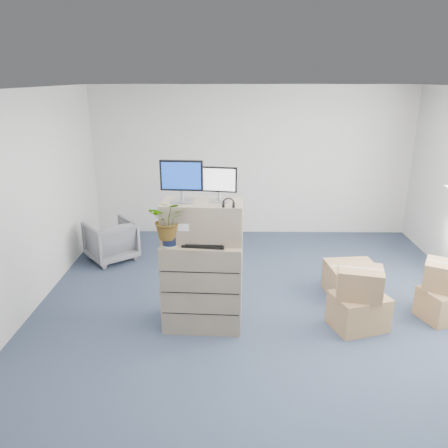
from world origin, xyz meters
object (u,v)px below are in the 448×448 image
(filing_cabinet_lower, at_px, (203,284))
(office_chair, at_px, (111,239))
(water_bottle, at_px, (212,229))
(keyboard, at_px, (204,245))
(monitor_left, at_px, (182,179))
(monitor_right, at_px, (219,182))
(potted_plant, at_px, (169,225))

(filing_cabinet_lower, height_order, office_chair, filing_cabinet_lower)
(filing_cabinet_lower, height_order, water_bottle, water_bottle)
(keyboard, bearing_deg, monitor_left, 153.60)
(filing_cabinet_lower, relative_size, monitor_left, 2.23)
(office_chair, bearing_deg, filing_cabinet_lower, 90.61)
(monitor_right, height_order, potted_plant, monitor_right)
(monitor_left, relative_size, keyboard, 1.01)
(filing_cabinet_lower, height_order, monitor_right, monitor_right)
(filing_cabinet_lower, bearing_deg, office_chair, 132.77)
(filing_cabinet_lower, distance_m, office_chair, 2.61)
(monitor_left, xyz_separation_m, water_bottle, (0.34, 0.02, -0.61))
(monitor_left, bearing_deg, potted_plant, -125.16)
(potted_plant, relative_size, office_chair, 0.75)
(monitor_left, xyz_separation_m, keyboard, (0.25, -0.17, -0.73))
(monitor_right, xyz_separation_m, keyboard, (-0.17, -0.21, -0.68))
(monitor_right, height_order, water_bottle, monitor_right)
(monitor_right, bearing_deg, water_bottle, -159.27)
(water_bottle, relative_size, potted_plant, 0.49)
(filing_cabinet_lower, distance_m, monitor_left, 1.31)
(monitor_left, height_order, water_bottle, monitor_left)
(monitor_right, distance_m, water_bottle, 0.57)
(monitor_right, bearing_deg, filing_cabinet_lower, -149.89)
(monitor_left, relative_size, office_chair, 0.67)
(filing_cabinet_lower, bearing_deg, water_bottle, 30.69)
(monitor_left, bearing_deg, keyboard, -29.92)
(keyboard, relative_size, potted_plant, 0.88)
(monitor_left, bearing_deg, water_bottle, 7.03)
(keyboard, xyz_separation_m, potted_plant, (-0.39, -0.00, 0.24))
(keyboard, bearing_deg, monitor_right, 57.52)
(filing_cabinet_lower, xyz_separation_m, monitor_right, (0.20, 0.08, 1.24))
(monitor_right, relative_size, water_bottle, 1.51)
(potted_plant, bearing_deg, office_chair, 121.33)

